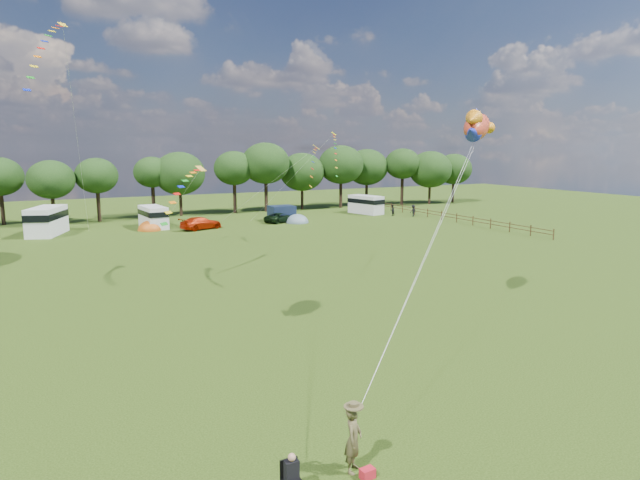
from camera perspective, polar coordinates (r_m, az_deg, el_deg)
name	(u,v)px	position (r m, az deg, el deg)	size (l,w,h in m)	color
ground_plane	(394,348)	(26.30, 7.92, -11.31)	(180.00, 180.00, 0.00)	black
tree_line	(206,170)	(77.68, -12.07, 7.28)	(102.98, 10.98, 10.27)	black
fence	(449,216)	(71.98, 13.60, 2.53)	(0.12, 33.12, 1.20)	#472D19
car_c	(201,223)	(64.31, -12.58, 1.77)	(2.06, 4.90, 1.47)	#9F1B02
car_d	(280,218)	(68.94, -4.25, 2.40)	(2.06, 4.55, 1.24)	black
campervan_b	(47,220)	(65.89, -27.12, 1.91)	(4.53, 6.79, 3.07)	white
campervan_c	(153,216)	(66.90, -17.37, 2.43)	(2.85, 5.53, 2.60)	silver
campervan_d	(366,204)	(78.31, 4.91, 3.86)	(3.50, 5.77, 2.64)	silver
tent_orange	(150,230)	(65.35, -17.66, 1.03)	(2.84, 3.11, 2.22)	#BF5514
tent_greyblue	(297,223)	(68.59, -2.43, 1.88)	(2.91, 3.19, 2.16)	slate
awning_navy	(282,213)	(70.48, -4.12, 2.87)	(3.17, 2.57, 1.98)	#121C32
kite_flyer	(353,439)	(16.71, 3.57, -20.45)	(0.73, 0.48, 2.01)	brown
camp_chair	(291,470)	(15.83, -3.08, -23.32)	(0.52, 0.52, 1.30)	#99999E
kite_bag	(367,473)	(16.88, 5.08, -23.54)	(0.42, 0.28, 0.30)	red
fish_kite	(476,126)	(30.58, 16.30, 11.57)	(3.71, 3.26, 2.10)	red
streamer_kite_a	(48,43)	(46.37, -27.03, 18.18)	(3.36, 5.53, 5.76)	yellow
streamer_kite_b	(186,185)	(40.14, -14.07, 5.75)	(4.40, 4.77, 3.84)	yellow
streamer_kite_c	(314,158)	(37.92, -0.62, 8.75)	(3.09, 4.99, 2.80)	yellow
walker_a	(392,210)	(76.20, 7.71, 3.17)	(0.76, 0.47, 1.57)	black
walker_b	(413,211)	(75.86, 9.90, 3.11)	(1.07, 0.50, 1.65)	black
streamer_kite_d	(335,147)	(52.87, 1.60, 9.94)	(2.58, 5.01, 4.25)	#FDF200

